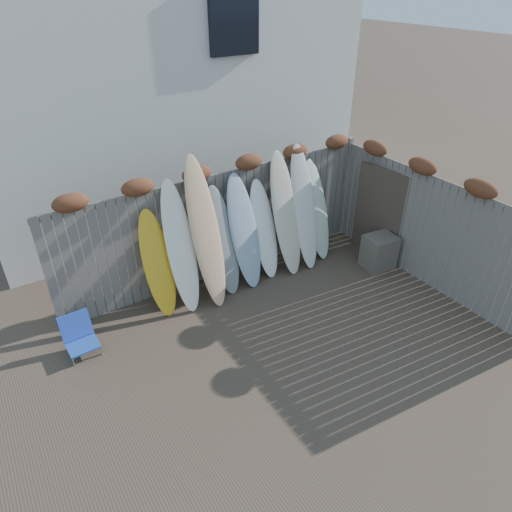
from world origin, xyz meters
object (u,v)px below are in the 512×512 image
surfboard_0 (158,264)px  beach_chair (79,335)px  wooden_crate (379,252)px  lattice_panel (382,215)px

surfboard_0 → beach_chair: bearing=-167.8°
beach_chair → wooden_crate: bearing=-8.2°
beach_chair → surfboard_0: surfboard_0 is taller
wooden_crate → surfboard_0: (-4.01, 1.07, 0.55)m
wooden_crate → surfboard_0: size_ratio=0.36×
beach_chair → lattice_panel: size_ratio=0.33×
surfboard_0 → wooden_crate: bearing=-14.0°
beach_chair → surfboard_0: size_ratio=0.33×
wooden_crate → lattice_panel: lattice_panel is taller
beach_chair → lattice_panel: bearing=-4.5°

